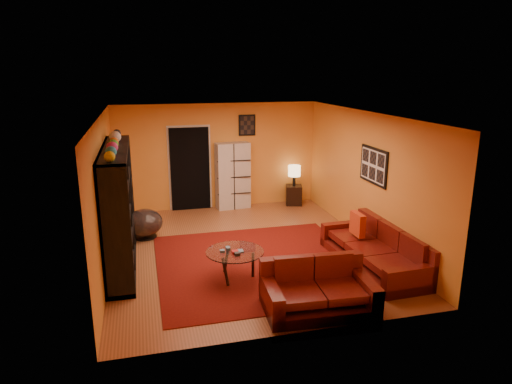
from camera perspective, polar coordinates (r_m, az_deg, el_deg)
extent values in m
plane|color=brown|center=(8.93, -1.40, -7.21)|extent=(6.00, 6.00, 0.00)
plane|color=white|center=(8.30, -1.52, 9.64)|extent=(6.00, 6.00, 0.00)
plane|color=orange|center=(11.40, -4.82, 4.48)|extent=(6.00, 0.00, 6.00)
plane|color=orange|center=(5.77, 5.22, -6.19)|extent=(6.00, 0.00, 6.00)
plane|color=orange|center=(8.35, -18.42, -0.18)|extent=(0.00, 6.00, 6.00)
plane|color=orange|center=(9.38, 13.61, 1.80)|extent=(0.00, 6.00, 6.00)
cube|color=#510C09|center=(8.32, 0.37, -8.88)|extent=(3.60, 3.60, 0.01)
cube|color=black|center=(11.33, -8.25, 2.86)|extent=(0.95, 0.10, 2.04)
cube|color=black|center=(9.05, 14.49, 3.21)|extent=(0.03, 1.00, 0.70)
cube|color=black|center=(11.41, -1.13, 8.35)|extent=(0.42, 0.03, 0.52)
cube|color=black|center=(8.40, -16.75, -1.72)|extent=(0.45, 3.00, 2.10)
imported|color=black|center=(8.47, -16.38, -1.99)|extent=(0.94, 0.12, 0.54)
cube|color=#500D0A|center=(8.43, 14.52, -7.95)|extent=(1.08, 2.44, 0.32)
cube|color=#500D0A|center=(8.53, 16.96, -5.92)|extent=(0.27, 2.41, 0.85)
cube|color=#500D0A|center=(7.53, 18.95, -9.93)|extent=(0.99, 0.22, 0.62)
cube|color=#500D0A|center=(9.27, 11.09, -4.60)|extent=(0.99, 0.22, 0.62)
cube|color=#500D0A|center=(7.76, 16.98, -7.69)|extent=(0.79, 0.69, 0.12)
cube|color=#500D0A|center=(8.29, 14.42, -6.01)|extent=(0.79, 0.69, 0.12)
cube|color=#500D0A|center=(8.84, 12.19, -4.54)|extent=(0.79, 0.69, 0.12)
cube|color=#500D0A|center=(6.84, 7.80, -13.21)|extent=(1.63, 1.04, 0.32)
cube|color=#500D0A|center=(7.05, 6.89, -9.88)|extent=(1.59, 0.28, 0.85)
cube|color=#500D0A|center=(7.01, 13.39, -11.39)|extent=(0.24, 0.96, 0.62)
cube|color=#500D0A|center=(6.60, 1.94, -12.71)|extent=(0.24, 0.96, 0.62)
cube|color=#500D0A|center=(6.77, 10.50, -10.73)|extent=(0.63, 0.76, 0.12)
cube|color=#500D0A|center=(6.58, 5.45, -11.29)|extent=(0.63, 0.76, 0.12)
cube|color=red|center=(8.63, 12.57, -3.94)|extent=(0.12, 0.42, 0.42)
cylinder|color=silver|center=(7.58, -2.66, -7.46)|extent=(0.96, 0.96, 0.02)
cylinder|color=black|center=(7.68, -0.38, -9.11)|extent=(0.05, 0.05, 0.46)
cylinder|color=black|center=(7.92, -3.70, -8.36)|extent=(0.05, 0.05, 0.46)
cylinder|color=black|center=(7.45, -3.84, -9.94)|extent=(0.05, 0.05, 0.46)
cube|color=beige|center=(11.36, -2.93, 2.04)|extent=(0.86, 0.45, 1.65)
cylinder|color=black|center=(9.81, -13.66, -5.44)|extent=(0.44, 0.44, 0.03)
cylinder|color=black|center=(9.78, -13.69, -5.00)|extent=(0.06, 0.06, 0.15)
ellipsoid|color=#3E3637|center=(9.71, -13.77, -3.73)|extent=(0.74, 0.74, 0.56)
cube|color=black|center=(11.81, 4.75, -0.37)|extent=(0.49, 0.49, 0.50)
cylinder|color=black|center=(11.72, 4.79, 1.40)|extent=(0.08, 0.08, 0.25)
cylinder|color=#E6BE7F|center=(11.66, 4.82, 2.66)|extent=(0.32, 0.32, 0.27)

